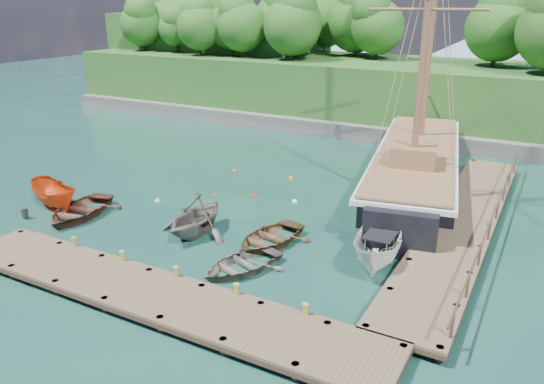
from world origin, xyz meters
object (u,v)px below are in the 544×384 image
at_px(cabin_boat_white, 378,263).
at_px(schooner, 415,172).
at_px(motorboat_orange, 56,207).
at_px(rowboat_2, 269,244).
at_px(rowboat_1, 197,234).
at_px(rowboat_3, 241,270).
at_px(rowboat_0, 80,216).

bearing_deg(cabin_boat_white, schooner, 87.17).
bearing_deg(motorboat_orange, rowboat_2, -64.80).
relative_size(motorboat_orange, cabin_boat_white, 0.84).
relative_size(rowboat_1, rowboat_3, 1.06).
height_order(rowboat_0, cabin_boat_white, cabin_boat_white).
xyz_separation_m(rowboat_2, schooner, (4.23, 11.80, 1.12)).
bearing_deg(schooner, motorboat_orange, -152.80).
xyz_separation_m(rowboat_2, motorboat_orange, (-13.39, -1.70, 0.00)).
distance_m(cabin_boat_white, schooner, 11.30).
bearing_deg(rowboat_1, rowboat_3, -30.73).
distance_m(rowboat_1, cabin_boat_white, 9.48).
xyz_separation_m(rowboat_0, cabin_boat_white, (16.57, 2.61, 0.00)).
distance_m(rowboat_3, schooner, 15.37).
xyz_separation_m(rowboat_1, motorboat_orange, (-9.47, -0.95, 0.00)).
bearing_deg(cabin_boat_white, rowboat_0, 179.78).
bearing_deg(cabin_boat_white, rowboat_2, 177.30).
height_order(rowboat_1, motorboat_orange, rowboat_1).
bearing_deg(motorboat_orange, rowboat_3, -77.48).
xyz_separation_m(rowboat_2, cabin_boat_white, (5.47, 0.62, 0.00)).
bearing_deg(rowboat_2, cabin_boat_white, 17.13).
bearing_deg(motorboat_orange, cabin_boat_white, -65.02).
xyz_separation_m(rowboat_3, cabin_boat_white, (5.24, 3.62, 0.00)).
distance_m(rowboat_1, rowboat_2, 3.99).
bearing_deg(rowboat_1, rowboat_2, 8.55).
relative_size(rowboat_1, rowboat_2, 0.99).
bearing_deg(rowboat_2, rowboat_3, -74.95).
relative_size(rowboat_0, schooner, 0.18).
bearing_deg(motorboat_orange, rowboat_0, -79.35).
relative_size(rowboat_2, motorboat_orange, 0.97).
bearing_deg(rowboat_3, cabin_boat_white, 54.18).
distance_m(rowboat_2, motorboat_orange, 13.50).
bearing_deg(rowboat_0, rowboat_3, -17.13).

